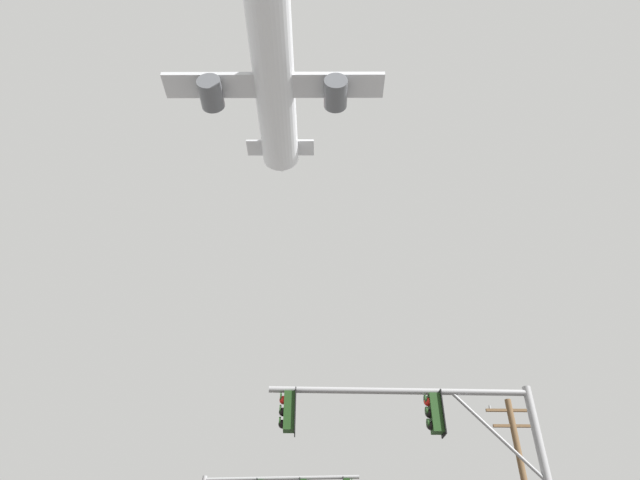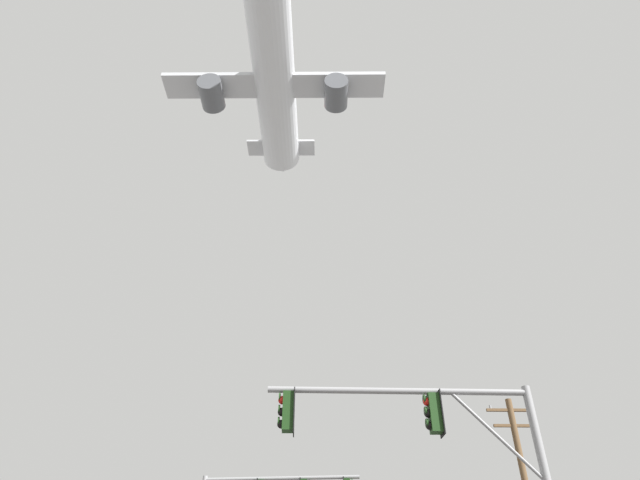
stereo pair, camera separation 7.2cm
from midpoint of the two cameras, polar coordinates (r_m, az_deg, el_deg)
The scene contains 2 objects.
signal_pole_near at distance 13.20m, azimuth 13.48°, elevation -21.26°, with size 6.39×0.52×6.21m.
airplane at distance 50.82m, azimuth -4.94°, elevation 17.19°, with size 20.34×26.32×7.20m.
Camera 2 is at (-0.75, -3.65, 1.72)m, focal length 29.61 mm.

